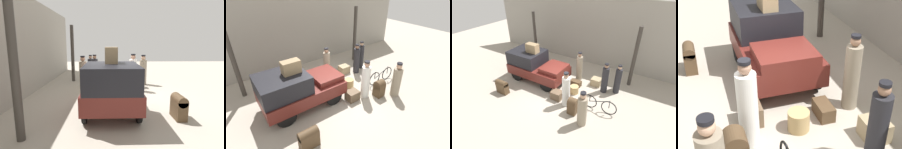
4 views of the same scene
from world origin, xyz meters
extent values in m
plane|color=#A89E8E|center=(0.00, 0.00, 0.00)|extent=(30.00, 30.00, 0.00)
cylinder|color=black|center=(-0.54, 1.10, 0.39)|extent=(0.79, 0.12, 0.79)
cylinder|color=black|center=(-0.54, -0.52, 0.39)|extent=(0.79, 0.12, 0.79)
cylinder|color=black|center=(-2.71, 1.10, 0.39)|extent=(0.79, 0.12, 0.79)
cylinder|color=black|center=(-2.71, -0.52, 0.39)|extent=(0.79, 0.12, 0.79)
cube|color=#591E19|center=(-1.63, 0.29, 0.69)|extent=(3.50, 1.78, 0.56)
cube|color=black|center=(-2.42, 0.29, 1.35)|extent=(1.93, 1.64, 0.76)
cube|color=#591E19|center=(-0.49, 0.29, 1.10)|extent=(1.23, 1.39, 0.25)
cylinder|color=tan|center=(0.88, 0.17, 0.22)|extent=(0.46, 0.46, 0.44)
cylinder|color=#232328|center=(2.20, 1.13, 0.74)|extent=(0.35, 0.35, 1.48)
sphere|color=#936B51|center=(2.20, 1.13, 1.59)|extent=(0.22, 0.22, 0.22)
cylinder|color=black|center=(2.20, 1.13, 1.70)|extent=(0.21, 0.21, 0.06)
cylinder|color=gray|center=(0.45, 1.56, 0.77)|extent=(0.36, 0.36, 1.53)
sphere|color=#936B51|center=(0.45, 1.56, 1.65)|extent=(0.22, 0.22, 0.22)
cylinder|color=black|center=(0.45, 1.56, 1.76)|extent=(0.21, 0.21, 0.06)
sphere|color=tan|center=(2.22, -1.65, 1.55)|extent=(0.25, 0.25, 0.25)
cylinder|color=black|center=(2.22, -1.65, 1.68)|extent=(0.24, 0.24, 0.07)
cylinder|color=white|center=(0.97, -0.88, 0.78)|extent=(0.39, 0.39, 1.57)
sphere|color=tan|center=(0.97, -0.88, 1.69)|extent=(0.24, 0.24, 0.24)
cylinder|color=black|center=(0.97, -0.88, 1.81)|extent=(0.23, 0.23, 0.07)
cube|color=#9E8966|center=(1.61, 1.53, 0.22)|extent=(0.55, 0.50, 0.43)
cube|color=#4C3823|center=(-2.48, -1.85, 0.31)|extent=(0.67, 0.32, 0.61)
cylinder|color=#4C3823|center=(-2.48, -1.85, 0.61)|extent=(0.67, 0.32, 0.32)
cube|color=#4C3823|center=(0.62, 0.84, 0.16)|extent=(0.61, 0.33, 0.33)
cube|color=brown|center=(0.34, -0.74, 0.23)|extent=(0.56, 0.47, 0.45)
cylinder|color=#4C3823|center=(1.55, -1.24, 0.62)|extent=(0.42, 0.43, 0.43)
camera|label=1|loc=(-7.69, 0.42, 2.37)|focal=28.00mm
camera|label=2|loc=(-4.02, -5.57, 5.10)|focal=28.00mm
camera|label=3|loc=(4.42, -6.74, 5.85)|focal=28.00mm
camera|label=4|loc=(5.72, -1.60, 4.26)|focal=50.00mm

